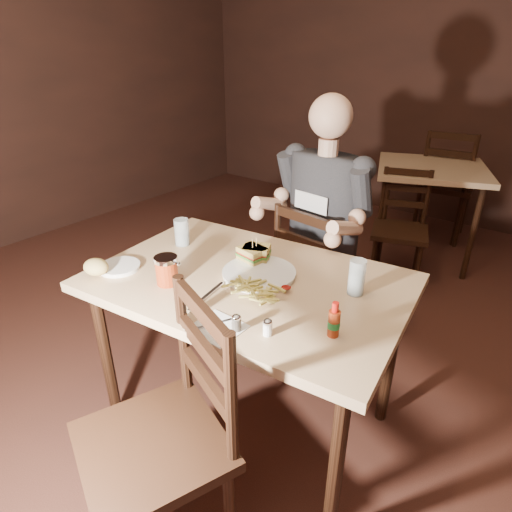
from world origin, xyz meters
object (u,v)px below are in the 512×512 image
Objects in this scene: main_table at (249,295)px; side_plate at (120,268)px; chair_far at (320,278)px; syrup_dispenser at (167,270)px; bg_table at (431,178)px; glass_left at (182,232)px; bg_chair_far at (446,185)px; bg_chair_near at (400,231)px; glass_right at (357,277)px; hot_sauce at (334,319)px; chair_near at (152,445)px; dinner_plate at (259,274)px; diner at (320,195)px.

main_table is 8.00× the size of side_plate.
chair_far is 7.61× the size of syrup_dispenser.
bg_table is 1.57m from chair_far.
bg_chair_far is at bearing 79.96° from glass_left.
bg_chair_near is at bearing 75.85° from syrup_dispenser.
syrup_dispenser is at bearing -148.77° from glass_right.
bg_chair_far is 2.80m from glass_left.
bg_table is 8.31× the size of glass_left.
hot_sauce is at bearing -96.01° from bg_chair_near.
chair_far is at bearing 94.28° from main_table.
glass_left is (-0.45, 0.07, 0.14)m from main_table.
bg_chair_near is 6.65× the size of hot_sauce.
chair_near is 3.43m from bg_chair_far.
bg_chair_near is at bearing 88.74° from main_table.
side_plate is (-0.52, -2.52, 0.10)m from bg_table.
main_table is 1.73m from bg_chair_near.
dinner_plate reaches higher than bg_table.
main_table is 9.49× the size of glass_right.
syrup_dispenser is at bearing 86.98° from chair_far.
bg_chair_near is at bearing 113.15° from chair_near.
main_table is at bearing 163.79° from hot_sauce.
glass_right is (0.84, 0.08, 0.01)m from glass_left.
diner is at bearing -113.94° from bg_chair_near.
bg_chair_near is at bearing 73.51° from glass_left.
bg_chair_near reaches higher than bg_table.
bg_chair_far reaches higher than bg_chair_near.
main_table is 2.26m from bg_table.
dinner_plate is at bearing -163.35° from glass_right.
chair_near is at bearing -125.81° from hot_sauce.
bg_chair_far is 7.04× the size of glass_right.
bg_chair_near is 4.99× the size of side_plate.
side_plate is (-0.25, -0.04, -0.05)m from syrup_dispenser.
chair_far is at bearing 73.12° from syrup_dispenser.
bg_chair_near is 1.71m from dinner_plate.
chair_near reaches higher than syrup_dispenser.
chair_far is 3.03× the size of dinner_plate.
bg_chair_near is (0.09, 1.00, -0.03)m from chair_far.
main_table is 1.35× the size of bg_chair_far.
side_plate is at bearing -95.20° from glass_left.
glass_right is at bearing 24.87° from syrup_dispenser.
chair_far is 6.32× the size of glass_right.
hot_sauce is at bearing 90.89° from bg_chair_far.
side_plate is at bearing -177.14° from syrup_dispenser.
bg_chair_near is at bearing -87.71° from chair_far.
side_plate is (-0.48, -0.26, 0.08)m from main_table.
bg_chair_far is 7.86× the size of glass_left.
bg_chair_far is at bearing 89.68° from dinner_plate.
chair_near is 0.95m from glass_left.
chair_far is 0.90× the size of bg_chair_far.
chair_near is at bearing -75.57° from diner.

